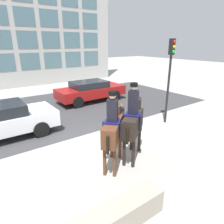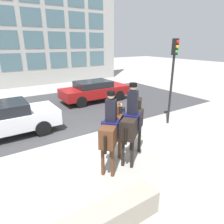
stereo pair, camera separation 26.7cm
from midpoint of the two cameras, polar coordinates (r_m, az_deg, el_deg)
name	(u,v)px [view 2 (the right image)]	position (r m, az deg, el deg)	size (l,w,h in m)	color
ground_plane	(93,138)	(8.78, -4.68, -7.50)	(80.00, 80.00, 0.00)	#9E9B93
road_surface	(56,109)	(12.85, -15.04, 0.73)	(19.58, 8.50, 0.01)	#38383A
mounted_horse_lead	(112,128)	(6.36, 1.17, -4.66)	(1.57, 1.50, 2.59)	#59331E
mounted_horse_companion	(133,121)	(6.82, 7.07, -2.63)	(1.67, 1.35, 2.74)	black
pedestrian_bystander	(120,120)	(8.06, 3.21, -2.18)	(0.60, 0.87, 1.70)	black
street_car_near_lane	(2,119)	(9.82, -28.19, -1.80)	(4.61, 2.03, 1.49)	silver
street_car_far_lane	(95,90)	(14.10, -4.48, 6.24)	(4.75, 1.96, 1.43)	maroon
traffic_light	(173,69)	(10.10, 17.81, 11.61)	(0.24, 0.29, 4.12)	black
planter_ledge	(102,222)	(4.89, -1.00, -28.90)	(2.85, 0.56, 0.60)	#9E9384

